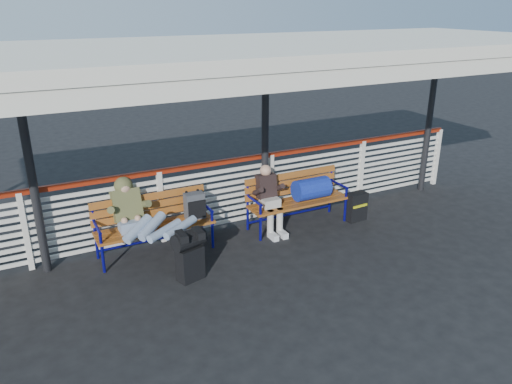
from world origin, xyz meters
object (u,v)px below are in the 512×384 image
luggage_stack (190,253)px  bench_left (164,216)px  traveler_man (150,222)px  companion_person (270,199)px  bench_right (304,191)px  suitcase_side (356,207)px

luggage_stack → bench_left: size_ratio=0.42×
luggage_stack → bench_left: (-0.03, 1.04, 0.18)m
traveler_man → companion_person: size_ratio=1.42×
luggage_stack → bench_right: bench_right is taller
companion_person → luggage_stack: bearing=-153.3°
luggage_stack → suitcase_side: size_ratio=1.45×
suitcase_side → bench_right: bearing=158.4°
bench_right → traveler_man: traveler_man is taller
luggage_stack → traveler_man: (-0.35, 0.68, 0.27)m
bench_right → traveler_man: (-2.78, -0.20, 0.07)m
luggage_stack → suitcase_side: bearing=-5.7°
bench_right → suitcase_side: size_ratio=3.49×
bench_left → traveler_man: traveler_man is taller
luggage_stack → bench_left: 1.05m
suitcase_side → companion_person: bearing=166.1°
bench_left → suitcase_side: bearing=-7.7°
companion_person → suitcase_side: (1.60, -0.30, -0.34)m
bench_left → traveler_man: 0.48m
bench_right → suitcase_side: (0.91, -0.30, -0.35)m
bench_right → suitcase_side: 1.02m
bench_left → suitcase_side: bench_left is taller
suitcase_side → bench_left: bearing=168.9°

